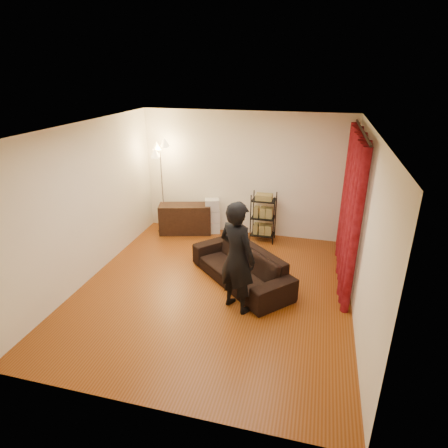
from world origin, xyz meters
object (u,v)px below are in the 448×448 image
(media_cabinet, at_px, (185,219))
(wire_shelf, at_px, (263,217))
(storage_boxes, at_px, (213,216))
(sofa, at_px, (241,266))
(person, at_px, (237,257))
(floor_lamp, at_px, (162,189))

(media_cabinet, distance_m, wire_shelf, 1.78)
(storage_boxes, height_order, wire_shelf, wire_shelf)
(media_cabinet, bearing_deg, sofa, -61.99)
(person, xyz_separation_m, storage_boxes, (-1.17, 2.72, -0.48))
(person, height_order, storage_boxes, person)
(media_cabinet, bearing_deg, wire_shelf, -14.33)
(person, relative_size, storage_boxes, 2.21)
(person, height_order, wire_shelf, person)
(storage_boxes, height_order, floor_lamp, floor_lamp)
(person, height_order, floor_lamp, floor_lamp)
(wire_shelf, bearing_deg, person, -67.17)
(person, distance_m, media_cabinet, 3.15)
(person, distance_m, wire_shelf, 2.60)
(wire_shelf, relative_size, floor_lamp, 0.52)
(media_cabinet, distance_m, storage_boxes, 0.62)
(person, bearing_deg, sofa, -53.58)
(media_cabinet, relative_size, storage_boxes, 1.44)
(media_cabinet, distance_m, floor_lamp, 0.85)
(wire_shelf, bearing_deg, media_cabinet, -156.22)
(sofa, bearing_deg, person, -39.74)
(floor_lamp, bearing_deg, wire_shelf, 1.95)
(wire_shelf, bearing_deg, floor_lamp, -155.16)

